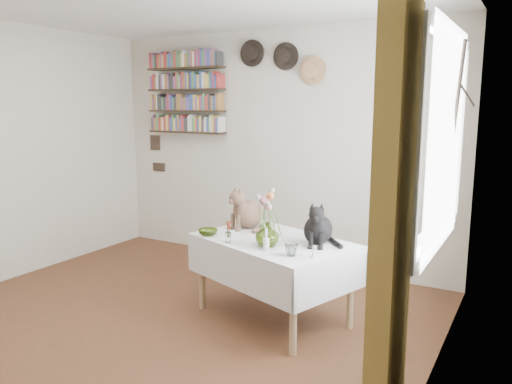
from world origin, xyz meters
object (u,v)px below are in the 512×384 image
Objects in this scene: tabby_cat at (249,206)px; black_cat at (318,222)px; dining_table at (273,259)px; bookshelf_unit at (186,93)px; flower_vase at (267,234)px.

tabby_cat is 1.07× the size of black_cat.
dining_table is 2.59m from bookshelf_unit.
dining_table is at bearing 172.91° from black_cat.
bookshelf_unit is (-1.81, 1.27, 1.34)m from dining_table.
dining_table is at bearing 104.96° from flower_vase.
black_cat is at bearing 39.15° from flower_vase.
dining_table is 3.80× the size of tabby_cat.
tabby_cat is 2.03m from bookshelf_unit.
flower_vase is (0.05, -0.19, 0.26)m from dining_table.
bookshelf_unit is at bearing 145.05° from dining_table.
tabby_cat is at bearing 146.21° from dining_table.
tabby_cat is 0.61m from flower_vase.
flower_vase is at bearing -24.29° from tabby_cat.
dining_table is 1.42× the size of bookshelf_unit.
tabby_cat is 0.37× the size of bookshelf_unit.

